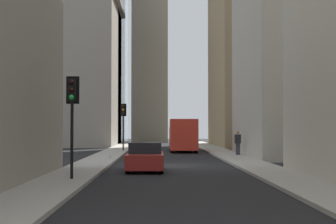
{
  "coord_description": "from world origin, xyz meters",
  "views": [
    {
      "loc": [
        -29.49,
        0.75,
        2.16
      ],
      "look_at": [
        12.56,
        -0.02,
        3.38
      ],
      "focal_mm": 55.98,
      "sensor_mm": 36.0,
      "label": 1
    }
  ],
  "objects_px": {
    "delivery_truck": "(183,135)",
    "traffic_light_foreground": "(72,103)",
    "sedan_red": "(145,157)",
    "pedestrian": "(238,142)",
    "discarded_bottle": "(110,157)",
    "traffic_light_midblock": "(123,116)"
  },
  "relations": [
    {
      "from": "delivery_truck",
      "to": "discarded_bottle",
      "type": "bearing_deg",
      "value": 157.21
    },
    {
      "from": "traffic_light_foreground",
      "to": "traffic_light_midblock",
      "type": "bearing_deg",
      "value": -0.78
    },
    {
      "from": "traffic_light_foreground",
      "to": "discarded_bottle",
      "type": "height_order",
      "value": "traffic_light_foreground"
    },
    {
      "from": "pedestrian",
      "to": "delivery_truck",
      "type": "bearing_deg",
      "value": 25.54
    },
    {
      "from": "traffic_light_foreground",
      "to": "pedestrian",
      "type": "relative_size",
      "value": 2.31
    },
    {
      "from": "delivery_truck",
      "to": "discarded_bottle",
      "type": "distance_m",
      "value": 13.53
    },
    {
      "from": "sedan_red",
      "to": "traffic_light_foreground",
      "type": "distance_m",
      "value": 6.42
    },
    {
      "from": "pedestrian",
      "to": "sedan_red",
      "type": "bearing_deg",
      "value": 152.21
    },
    {
      "from": "pedestrian",
      "to": "traffic_light_foreground",
      "type": "bearing_deg",
      "value": 152.26
    },
    {
      "from": "sedan_red",
      "to": "pedestrian",
      "type": "distance_m",
      "value": 13.85
    },
    {
      "from": "sedan_red",
      "to": "pedestrian",
      "type": "bearing_deg",
      "value": -27.79
    },
    {
      "from": "delivery_truck",
      "to": "traffic_light_foreground",
      "type": "distance_m",
      "value": 25.82
    },
    {
      "from": "delivery_truck",
      "to": "pedestrian",
      "type": "relative_size",
      "value": 3.69
    },
    {
      "from": "traffic_light_foreground",
      "to": "traffic_light_midblock",
      "type": "relative_size",
      "value": 0.99
    },
    {
      "from": "delivery_truck",
      "to": "sedan_red",
      "type": "bearing_deg",
      "value": 171.99
    },
    {
      "from": "sedan_red",
      "to": "discarded_bottle",
      "type": "distance_m",
      "value": 7.87
    },
    {
      "from": "traffic_light_foreground",
      "to": "discarded_bottle",
      "type": "relative_size",
      "value": 14.98
    },
    {
      "from": "traffic_light_midblock",
      "to": "discarded_bottle",
      "type": "height_order",
      "value": "traffic_light_midblock"
    },
    {
      "from": "delivery_truck",
      "to": "traffic_light_foreground",
      "type": "relative_size",
      "value": 1.6
    },
    {
      "from": "sedan_red",
      "to": "pedestrian",
      "type": "relative_size",
      "value": 2.45
    },
    {
      "from": "sedan_red",
      "to": "discarded_bottle",
      "type": "bearing_deg",
      "value": 17.94
    },
    {
      "from": "delivery_truck",
      "to": "traffic_light_midblock",
      "type": "bearing_deg",
      "value": 91.93
    }
  ]
}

